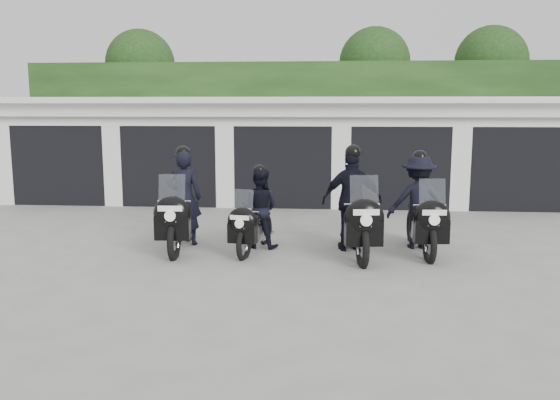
# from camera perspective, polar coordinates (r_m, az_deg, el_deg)

# --- Properties ---
(ground) EXTENTS (80.00, 80.00, 0.00)m
(ground) POSITION_cam_1_polar(r_m,az_deg,el_deg) (10.65, -2.02, -5.89)
(ground) COLOR gray
(ground) RESTS_ON ground
(garage_block) EXTENTS (16.40, 6.80, 2.96)m
(garage_block) POSITION_cam_1_polar(r_m,az_deg,el_deg) (18.36, 0.88, 4.99)
(garage_block) COLOR white
(garage_block) RESTS_ON ground
(background_vegetation) EXTENTS (20.00, 3.90, 5.80)m
(background_vegetation) POSITION_cam_1_polar(r_m,az_deg,el_deg) (23.15, 2.62, 9.18)
(background_vegetation) COLOR #183312
(background_vegetation) RESTS_ON ground
(police_bike_a) EXTENTS (0.78, 2.34, 2.04)m
(police_bike_a) POSITION_cam_1_polar(r_m,az_deg,el_deg) (11.57, -9.48, -0.71)
(police_bike_a) COLOR black
(police_bike_a) RESTS_ON ground
(police_bike_b) EXTENTS (0.93, 1.91, 1.68)m
(police_bike_b) POSITION_cam_1_polar(r_m,az_deg,el_deg) (11.35, -2.25, -1.29)
(police_bike_b) COLOR black
(police_bike_b) RESTS_ON ground
(police_bike_c) EXTENTS (1.21, 2.40, 2.09)m
(police_bike_c) POSITION_cam_1_polar(r_m,az_deg,el_deg) (11.14, 7.12, -0.63)
(police_bike_c) COLOR black
(police_bike_c) RESTS_ON ground
(police_bike_d) EXTENTS (1.22, 2.26, 1.97)m
(police_bike_d) POSITION_cam_1_polar(r_m,az_deg,el_deg) (11.60, 13.31, -0.65)
(police_bike_d) COLOR black
(police_bike_d) RESTS_ON ground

